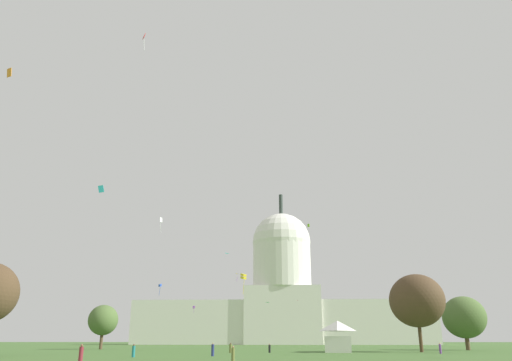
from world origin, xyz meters
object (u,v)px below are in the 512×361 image
tree_east_far (464,317)px  person_maroon_near_tent (81,354)px  tree_east_near (417,301)px  person_olive_mid_center (233,355)px  kite_violet_low (194,307)px  person_teal_front_left (134,351)px  kite_turquoise_mid (226,254)px  event_tent (338,336)px  person_black_aisle_center (270,349)px  kite_red_high (144,38)px  person_navy_back_left (213,350)px  capitol_building (282,299)px  kite_gold_mid (238,275)px  kite_orange_high (9,73)px  kite_lime_mid (308,225)px  person_purple_front_center (440,349)px  tree_west_near (103,320)px  person_olive_mid_left (231,348)px  kite_pink_low (299,301)px  kite_blue_low (160,286)px  kite_green_low (268,303)px  kite_white_mid (161,221)px  kite_cyan_mid (101,189)px

tree_east_far → person_maroon_near_tent: size_ratio=6.48×
tree_east_far → tree_east_near: bearing=-128.5°
person_olive_mid_center → kite_violet_low: 155.22m
person_teal_front_left → kite_turquoise_mid: (2.64, 78.20, 25.52)m
event_tent → person_black_aisle_center: 12.54m
person_maroon_near_tent → kite_red_high: size_ratio=0.49×
person_navy_back_left → person_olive_mid_center: size_ratio=1.11×
capitol_building → kite_gold_mid: size_ratio=60.62×
person_black_aisle_center → kite_orange_high: size_ratio=1.14×
event_tent → tree_east_far: size_ratio=0.70×
tree_east_far → person_navy_back_left: tree_east_far is taller
person_maroon_near_tent → kite_lime_mid: 89.28m
person_maroon_near_tent → kite_gold_mid: bearing=-135.4°
person_teal_front_left → person_purple_front_center: size_ratio=0.96×
tree_west_near → kite_violet_low: 86.21m
person_teal_front_left → person_navy_back_left: (9.68, 4.44, 0.06)m
person_black_aisle_center → kite_lime_mid: bearing=-98.6°
person_olive_mid_left → person_black_aisle_center: size_ratio=1.10×
kite_turquoise_mid → kite_lime_mid: bearing=108.8°
person_black_aisle_center → kite_gold_mid: kite_gold_mid is taller
kite_pink_low → person_black_aisle_center: bearing=-153.6°
tree_west_near → person_olive_mid_center: tree_west_near is taller
capitol_building → kite_blue_low: (-34.52, -87.26, -2.98)m
tree_east_far → person_purple_front_center: size_ratio=6.61×
capitol_building → kite_pink_low: 22.94m
person_teal_front_left → kite_orange_high: size_ratio=1.24×
kite_blue_low → kite_green_low: 71.68m
kite_turquoise_mid → person_olive_mid_left: bearing=54.9°
tree_west_near → kite_turquoise_mid: 41.89m
tree_east_far → kite_white_mid: bearing=179.3°
event_tent → person_navy_back_left: size_ratio=4.47×
kite_violet_low → kite_blue_low: (1.32, -63.23, 2.13)m
tree_east_far → kite_orange_high: bearing=-144.0°
person_maroon_near_tent → kite_blue_low: 90.08m
event_tent → person_black_aisle_center: size_ratio=5.18×
kite_orange_high → kite_red_high: bearing=135.8°
tree_east_far → kite_white_mid: kite_white_mid is taller
person_purple_front_center → kite_orange_high: bearing=-74.0°
event_tent → person_purple_front_center: event_tent is taller
kite_violet_low → kite_lime_mid: size_ratio=3.39×
kite_white_mid → kite_cyan_mid: size_ratio=2.96×
capitol_building → kite_green_low: capitol_building is taller
kite_blue_low → event_tent: bearing=169.0°
kite_violet_low → kite_white_mid: bearing=-89.4°
tree_east_far → kite_turquoise_mid: (-56.00, 31.52, 19.51)m
kite_red_high → kite_cyan_mid: 30.65m
person_teal_front_left → tree_west_near: bearing=-15.4°
person_purple_front_center → kite_turquoise_mid: bearing=-152.6°
kite_gold_mid → kite_orange_high: kite_orange_high is taller
kite_white_mid → kite_violet_low: (-7.19, 89.63, -14.54)m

